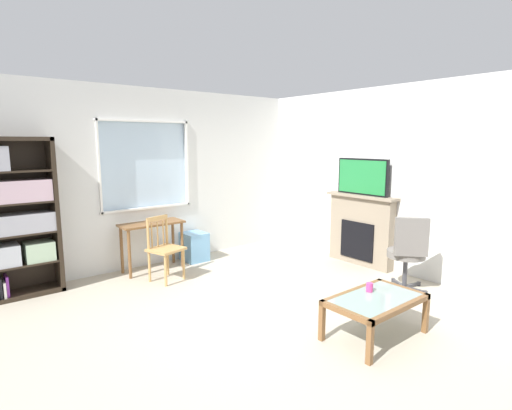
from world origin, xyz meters
TOP-DOWN VIEW (x-y plane):
  - ground at (0.00, 0.00)m, footprint 6.11×6.09m
  - wall_back_with_window at (0.02, 2.55)m, footprint 5.11×0.15m
  - wall_right at (2.62, 0.00)m, footprint 0.12×5.29m
  - bookshelf at (-1.96, 2.30)m, footprint 0.90×0.38m
  - desk_under_window at (-0.23, 2.20)m, footprint 0.93×0.40m
  - wooden_chair at (-0.29, 1.68)m, footprint 0.52×0.50m
  - plastic_drawer_unit at (0.51, 2.25)m, footprint 0.35×0.40m
  - fireplace at (2.46, 0.43)m, footprint 0.26×1.20m
  - tv at (2.44, 0.43)m, footprint 0.06×0.89m
  - office_chair at (1.94, -0.68)m, footprint 0.63×0.59m
  - coffee_table at (0.60, -1.14)m, footprint 0.99×0.60m
  - sippy_cup at (0.68, -1.00)m, footprint 0.07×0.07m

SIDE VIEW (x-z plane):
  - ground at x=0.00m, z-range -0.02..0.00m
  - plastic_drawer_unit at x=0.51m, z-range 0.00..0.46m
  - coffee_table at x=0.60m, z-range 0.15..0.55m
  - sippy_cup at x=0.68m, z-range 0.41..0.50m
  - wooden_chair at x=-0.29m, z-range 0.01..0.91m
  - office_chair at x=1.94m, z-range 0.05..1.05m
  - fireplace at x=2.46m, z-range 0.00..1.12m
  - desk_under_window at x=-0.23m, z-range 0.23..0.97m
  - bookshelf at x=-1.96m, z-range 0.03..2.01m
  - wall_back_with_window at x=0.02m, z-range -0.02..2.71m
  - wall_right at x=2.62m, z-range 0.00..2.73m
  - tv at x=2.44m, z-range 1.11..1.67m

